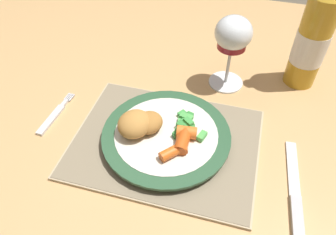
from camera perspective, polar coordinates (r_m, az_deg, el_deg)
name	(u,v)px	position (r m, az deg, el deg)	size (l,w,h in m)	color
dining_table	(182,122)	(0.76, 2.40, -0.79)	(1.42, 1.00, 0.74)	tan
placemat	(164,142)	(0.61, -0.75, -4.34)	(0.34, 0.26, 0.01)	tan
dinner_plate	(168,136)	(0.60, -0.08, -3.31)	(0.24, 0.24, 0.02)	silver
breaded_croquettes	(139,123)	(0.59, -4.99, -1.04)	(0.09, 0.09, 0.04)	#B77F3D
green_beans_pile	(186,124)	(0.60, 3.16, -1.14)	(0.07, 0.07, 0.02)	green
glazed_carrots	(181,141)	(0.57, 2.36, -4.18)	(0.05, 0.08, 0.02)	orange
fork	(54,116)	(0.70, -19.27, 0.22)	(0.02, 0.12, 0.01)	silver
table_knife	(295,194)	(0.59, 21.23, -12.25)	(0.03, 0.19, 0.01)	silver
wine_glass	(233,37)	(0.68, 11.23, 13.57)	(0.08, 0.08, 0.16)	silver
bottle	(314,37)	(0.74, 24.01, 12.70)	(0.07, 0.07, 0.29)	gold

